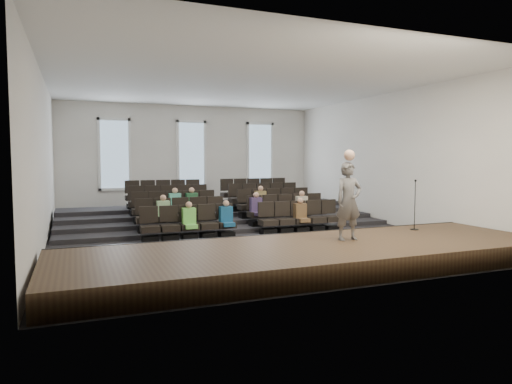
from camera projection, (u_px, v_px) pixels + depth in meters
The scene contains 14 objects.
ground at pixel (241, 233), 15.36m from camera, with size 14.00×14.00×0.00m, color black.
ceiling at pixel (241, 83), 14.99m from camera, with size 12.00×14.00×0.02m, color white.
wall_back at pixel (191, 159), 21.68m from camera, with size 12.00×0.04×5.00m, color white.
wall_front at pixel (366, 159), 8.67m from camera, with size 12.00×0.04×5.00m, color white.
wall_left at pixel (42, 159), 12.96m from camera, with size 0.04×14.00×5.00m, color white.
wall_right at pixel (389, 159), 17.39m from camera, with size 0.04×14.00×5.00m, color white.
stage at pixel (316, 256), 10.61m from camera, with size 11.80×3.60×0.50m, color #41301C.
stage_lip at pixel (283, 243), 12.26m from camera, with size 11.80×0.06×0.52m, color black.
risers at pixel (215, 216), 18.28m from camera, with size 11.80×4.80×0.60m.
seating_rows at pixel (227, 208), 16.74m from camera, with size 6.80×4.70×1.67m.
windows at pixel (192, 155), 21.61m from camera, with size 8.44×0.10×3.24m.
audience at pixel (231, 208), 15.64m from camera, with size 5.45×2.64×1.10m.
speaker at pixel (349, 201), 11.21m from camera, with size 0.70×0.46×1.92m, color #5B5856.
mic_stand at pixel (415, 215), 12.88m from camera, with size 0.24×0.24×1.42m.
Camera 1 is at (-5.16, -14.32, 2.51)m, focal length 32.00 mm.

